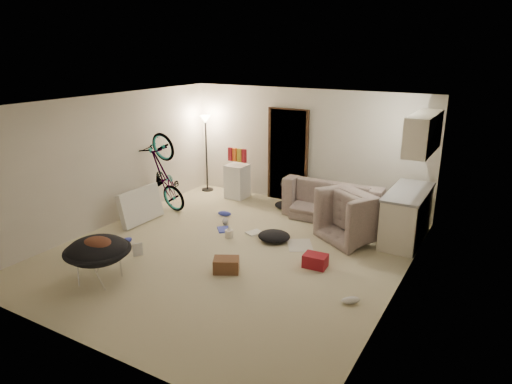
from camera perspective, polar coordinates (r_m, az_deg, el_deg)
The scene contains 37 objects.
floor at distance 7.83m, azimuth -3.12°, elevation -7.50°, with size 5.50×6.00×0.02m, color beige.
ceiling at distance 7.14m, azimuth -3.46°, elevation 11.14°, with size 5.50×6.00×0.02m, color white.
wall_back at distance 9.96m, azimuth 6.26°, elevation 5.58°, with size 5.50×0.02×2.50m, color beige.
wall_front at distance 5.29m, azimuth -21.51°, elevation -6.64°, with size 5.50×0.02×2.50m, color beige.
wall_left at distance 9.15m, azimuth -17.95°, elevation 3.74°, with size 0.02×6.00×2.50m, color beige.
wall_right at distance 6.38m, azimuth 18.00°, elevation -2.15°, with size 0.02×6.00×2.50m, color beige.
doorway at distance 10.14m, azimuth 4.05°, elevation 4.52°, with size 0.85×0.10×2.04m, color black.
door_trim at distance 10.12m, azimuth 3.98°, elevation 4.49°, with size 0.97×0.04×2.10m, color #362113.
floor_lamp at distance 10.83m, azimuth -6.29°, elevation 6.85°, with size 0.28×0.28×1.81m.
kitchen_counter at distance 8.56m, azimuth 18.29°, elevation -2.92°, with size 0.60×1.50×0.88m, color white.
counter_top at distance 8.41m, azimuth 18.59°, elevation 0.02°, with size 0.64×1.54×0.04m, color gray.
kitchen_uppers at distance 8.15m, azimuth 20.20°, elevation 6.93°, with size 0.38×1.40×0.65m, color white.
sofa at distance 9.39m, azimuth 9.84°, elevation -1.40°, with size 2.01×0.79×0.59m, color #3A4039.
armchair at distance 8.44m, azimuth 12.93°, elevation -3.48°, with size 1.04×0.91×0.68m, color #3A4039.
bicycle at distance 9.73m, azimuth -11.33°, elevation 0.21°, with size 0.61×1.74×0.91m, color black.
book_asset at distance 7.89m, azimuth -15.11°, elevation -7.78°, with size 0.17×0.23×0.02m, color maroon.
mini_fridge at distance 10.46m, azimuth -2.37°, elevation 1.36°, with size 0.45×0.45×0.77m, color white.
snack_box_0 at distance 10.39m, azimuth -3.20°, elevation 4.75°, with size 0.10×0.07×0.30m, color maroon.
snack_box_1 at distance 10.33m, azimuth -2.64°, elevation 4.68°, with size 0.10×0.07×0.30m, color #D85B1B.
snack_box_2 at distance 10.27m, azimuth -2.08°, elevation 4.60°, with size 0.10×0.07×0.30m, color gold.
snack_box_3 at distance 10.20m, azimuth -1.50°, elevation 4.53°, with size 0.10×0.07×0.30m, color maroon.
saucer_chair at distance 7.10m, azimuth -19.13°, elevation -7.58°, with size 0.97×0.97×0.69m.
hoodie at distance 6.97m, azimuth -19.20°, elevation -6.27°, with size 0.48×0.40×0.22m, color #562D1D.
sofa_drape at distance 9.66m, azimuth 4.64°, elevation 0.88°, with size 0.56×0.46×0.28m, color black.
tv_box at distance 9.26m, azimuth -14.23°, elevation -1.65°, with size 0.12×1.03×0.68m, color silver.
drink_case_a at distance 7.13m, azimuth -3.74°, elevation -9.09°, with size 0.39×0.28×0.22m, color brown.
drink_case_b at distance 7.32m, azimuth 7.43°, elevation -8.52°, with size 0.36×0.27×0.21m, color maroon.
juicer at distance 8.34m, azimuth -3.39°, elevation -5.16°, with size 0.15×0.15×0.21m.
newspaper at distance 8.08m, azimuth 5.50°, elevation -6.63°, with size 0.42×0.55×0.01m, color beige.
book_blue at distance 8.70m, azimuth -4.07°, elevation -4.70°, with size 0.21×0.29×0.03m, color #333FB8.
book_white at distance 8.54m, azimuth -0.22°, elevation -5.11°, with size 0.22×0.28×0.03m, color silver.
shoe_0 at distance 9.40m, azimuth -3.96°, elevation -2.70°, with size 0.28×0.12×0.10m, color #333FB8.
shoe_1 at distance 9.00m, azimuth -3.87°, elevation -3.65°, with size 0.29×0.12×0.11m, color slate.
shoe_2 at distance 8.39m, azimuth -16.03°, elevation -5.94°, with size 0.30×0.12×0.11m, color #333FB8.
shoe_4 at distance 6.46m, azimuth 11.74°, elevation -13.10°, with size 0.27×0.11×0.10m, color white.
clothes_lump_a at distance 8.19m, azimuth 2.27°, elevation -5.53°, with size 0.58×0.50×0.19m, color black.
clothes_lump_b at distance 9.83m, azimuth 3.74°, elevation -1.65°, with size 0.48×0.42×0.15m, color black.
Camera 1 is at (3.90, -5.92, 3.31)m, focal length 32.00 mm.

